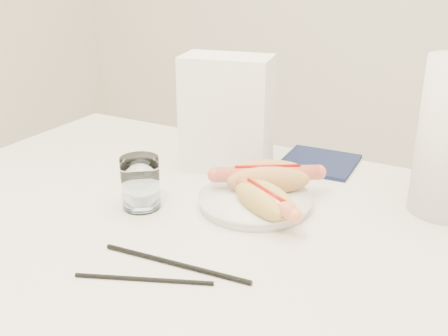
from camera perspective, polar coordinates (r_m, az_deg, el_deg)
The scene contains 9 objects.
table at distance 0.92m, azimuth -1.06°, elevation -9.23°, with size 1.20×0.80×0.75m.
plate at distance 0.95m, azimuth 3.25°, elevation -3.64°, with size 0.19×0.19×0.02m, color white.
hotdog_left at distance 0.97m, azimuth 4.55°, elevation -1.01°, with size 0.17×0.14×0.05m.
hotdog_right at distance 0.89m, azimuth 4.33°, elevation -3.39°, with size 0.15×0.12×0.04m.
water_glass at distance 0.94m, azimuth -8.78°, elevation -1.56°, with size 0.07×0.07×0.09m, color white.
chopstick_near at distance 0.78m, azimuth -5.09°, elevation -9.99°, with size 0.01×0.01×0.23m, color black.
chopstick_far at distance 0.76m, azimuth -8.44°, elevation -11.49°, with size 0.01×0.01×0.19m, color black.
napkin_box at distance 1.07m, azimuth 0.29°, elevation 5.71°, with size 0.17×0.10×0.23m, color white.
navy_napkin at distance 1.15m, azimuth 9.97°, elevation 0.60°, with size 0.15×0.15×0.01m, color #121938.
Camera 1 is at (0.39, -0.68, 1.17)m, focal length 43.45 mm.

